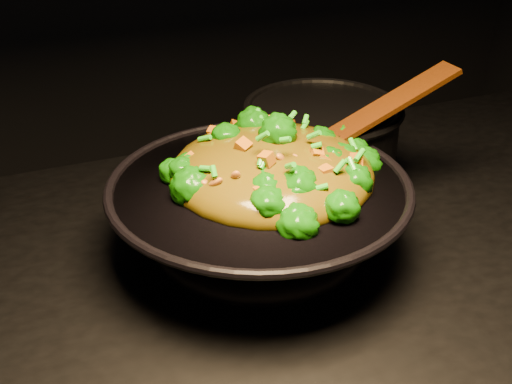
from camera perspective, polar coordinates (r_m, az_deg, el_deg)
name	(u,v)px	position (r m, az deg, el deg)	size (l,w,h in m)	color
wok	(259,220)	(0.78, 0.28, -2.52)	(0.35, 0.35, 0.10)	black
stir_fry	(272,144)	(0.76, 1.42, 4.31)	(0.25, 0.25, 0.09)	#125D06
spatula	(372,115)	(0.85, 10.27, 6.76)	(0.26, 0.04, 0.01)	#3D1004
back_pot	(321,144)	(0.95, 5.81, 4.29)	(0.22, 0.22, 0.13)	black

